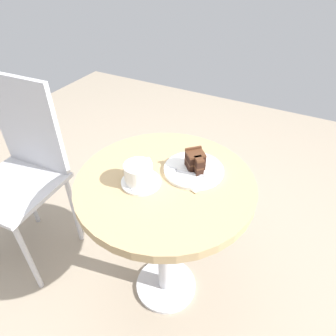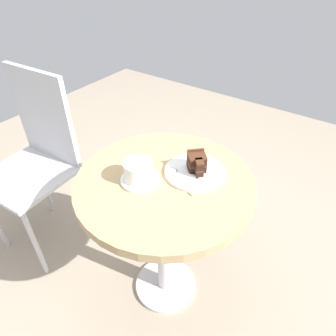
% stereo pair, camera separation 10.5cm
% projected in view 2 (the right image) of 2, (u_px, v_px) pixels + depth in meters
% --- Properties ---
extents(ground_plane, '(4.40, 4.40, 0.01)m').
position_uv_depth(ground_plane, '(165.00, 286.00, 1.49)').
color(ground_plane, gray).
rests_on(ground_plane, ground).
extents(cafe_table, '(0.65, 0.65, 0.69)m').
position_uv_depth(cafe_table, '(165.00, 204.00, 1.14)').
color(cafe_table, tan).
rests_on(cafe_table, ground).
extents(saucer, '(0.14, 0.14, 0.01)m').
position_uv_depth(saucer, '(140.00, 180.00, 1.06)').
color(saucer, white).
rests_on(saucer, cafe_table).
extents(coffee_cup, '(0.13, 0.10, 0.07)m').
position_uv_depth(coffee_cup, '(138.00, 170.00, 1.04)').
color(coffee_cup, white).
rests_on(coffee_cup, saucer).
extents(teaspoon, '(0.08, 0.08, 0.00)m').
position_uv_depth(teaspoon, '(128.00, 175.00, 1.07)').
color(teaspoon, silver).
rests_on(teaspoon, saucer).
extents(cake_plate, '(0.22, 0.22, 0.01)m').
position_uv_depth(cake_plate, '(195.00, 172.00, 1.09)').
color(cake_plate, white).
rests_on(cake_plate, cafe_table).
extents(cake_slice, '(0.09, 0.09, 0.07)m').
position_uv_depth(cake_slice, '(197.00, 163.00, 1.07)').
color(cake_slice, black).
rests_on(cake_slice, cake_plate).
extents(fork, '(0.04, 0.16, 0.00)m').
position_uv_depth(fork, '(182.00, 172.00, 1.08)').
color(fork, silver).
rests_on(fork, cake_plate).
extents(napkin, '(0.17, 0.17, 0.00)m').
position_uv_depth(napkin, '(196.00, 180.00, 1.06)').
color(napkin, tan).
rests_on(napkin, cafe_table).
extents(cafe_chair, '(0.40, 0.40, 0.93)m').
position_uv_depth(cafe_chair, '(37.00, 151.00, 1.44)').
color(cafe_chair, '#BCBCC1').
rests_on(cafe_chair, ground).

